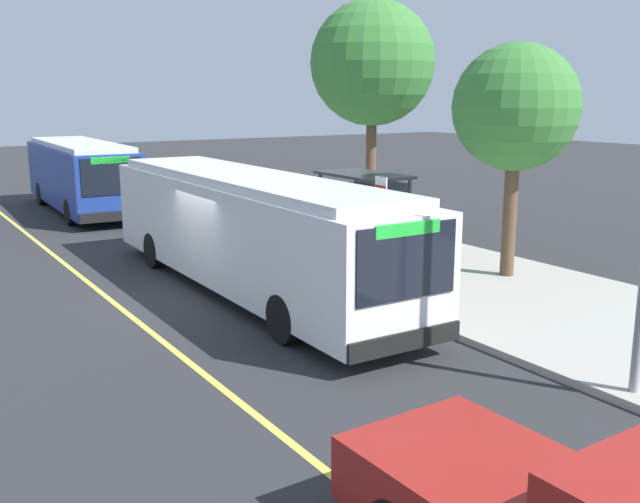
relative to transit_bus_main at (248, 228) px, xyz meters
name	(u,v)px	position (x,y,z in m)	size (l,w,h in m)	color
ground_plane	(209,295)	(-0.25, -1.01, -1.62)	(120.00, 120.00, 0.00)	#2B2B2D
sidewalk_curb	(399,262)	(-0.25, 4.99, -1.54)	(44.00, 6.40, 0.15)	#A8A399
lane_stripe_center	(121,308)	(-0.25, -3.21, -1.61)	(36.00, 0.14, 0.01)	#E0D64C
transit_bus_main	(248,228)	(0.00, 0.00, 0.00)	(12.55, 2.70, 2.95)	white
transit_bus_second	(81,174)	(-15.10, -0.17, 0.00)	(10.19, 2.94, 2.95)	navy
bus_shelter	(364,197)	(-1.27, 4.46, 0.30)	(2.90, 1.60, 2.48)	#333338
waiting_bench	(368,241)	(-1.00, 4.44, -0.99)	(1.60, 0.48, 0.95)	brown
route_sign_post	(381,217)	(2.07, 2.53, 0.34)	(0.44, 0.08, 2.80)	#333338
pedestrian_commuter	(337,230)	(-0.89, 3.24, -0.50)	(0.24, 0.40, 1.69)	#282D47
street_tree_near_shelter	(372,64)	(-4.60, 7.17, 4.28)	(4.25, 4.25, 7.90)	brown
street_tree_upstreet	(516,109)	(2.73, 6.26, 2.88)	(3.23, 3.23, 6.00)	brown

